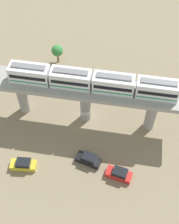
% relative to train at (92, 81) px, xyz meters
% --- Properties ---
extents(ground_plane, '(120.00, 120.00, 0.00)m').
position_rel_train_xyz_m(ground_plane, '(0.00, -1.15, -9.98)').
color(ground_plane, '#84755B').
extents(viaduct, '(5.20, 35.80, 8.45)m').
position_rel_train_xyz_m(viaduct, '(0.00, -1.15, -3.44)').
color(viaduct, '#999691').
rests_on(viaduct, ground).
extents(train, '(2.64, 27.45, 3.24)m').
position_rel_train_xyz_m(train, '(0.00, 0.00, 0.00)').
color(train, white).
rests_on(train, viaduct).
extents(parked_car_black, '(2.76, 4.51, 1.76)m').
position_rel_train_xyz_m(parked_car_black, '(9.05, 0.96, -9.24)').
color(parked_car_black, black).
rests_on(parked_car_black, ground).
extents(parked_car_yellow, '(2.22, 4.36, 1.76)m').
position_rel_train_xyz_m(parked_car_yellow, '(11.79, -9.47, -9.24)').
color(parked_car_yellow, yellow).
rests_on(parked_car_yellow, ground).
extents(parked_car_red, '(2.57, 4.47, 1.76)m').
position_rel_train_xyz_m(parked_car_red, '(10.87, 6.24, -9.24)').
color(parked_car_red, red).
rests_on(parked_car_red, ground).
extents(tree_near_viaduct, '(2.45, 2.45, 4.26)m').
position_rel_train_xyz_m(tree_near_viaduct, '(-14.23, -9.74, -6.99)').
color(tree_near_viaduct, brown).
rests_on(tree_near_viaduct, ground).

